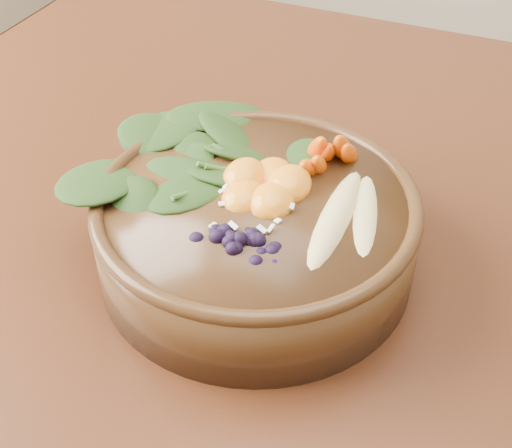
{
  "coord_description": "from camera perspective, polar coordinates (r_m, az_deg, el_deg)",
  "views": [
    {
      "loc": [
        -0.12,
        -0.51,
        1.18
      ],
      "look_at": [
        -0.3,
        -0.09,
        0.8
      ],
      "focal_mm": 50.0,
      "sensor_mm": 36.0,
      "label": 1
    }
  ],
  "objects": [
    {
      "name": "stoneware_bowl",
      "position": [
        0.6,
        0.0,
        -0.73
      ],
      "size": [
        0.29,
        0.29,
        0.07
      ],
      "primitive_type": "cylinder",
      "rotation": [
        0.0,
        0.0,
        0.09
      ],
      "color": "#442B17",
      "rests_on": "dining_table"
    },
    {
      "name": "kale_heap",
      "position": [
        0.62,
        -2.07,
        7.22
      ],
      "size": [
        0.19,
        0.17,
        0.04
      ],
      "primitive_type": null,
      "rotation": [
        0.0,
        0.0,
        0.09
      ],
      "color": "#254417",
      "rests_on": "stoneware_bowl"
    },
    {
      "name": "carrot_cluster",
      "position": [
        0.61,
        6.55,
        7.88
      ],
      "size": [
        0.06,
        0.06,
        0.07
      ],
      "primitive_type": null,
      "rotation": [
        0.0,
        0.0,
        0.09
      ],
      "color": "#F15F09",
      "rests_on": "stoneware_bowl"
    },
    {
      "name": "banana_halves",
      "position": [
        0.56,
        7.67,
        1.71
      ],
      "size": [
        0.07,
        0.15,
        0.03
      ],
      "rotation": [
        0.0,
        0.0,
        0.09
      ],
      "color": "#E0CC84",
      "rests_on": "stoneware_bowl"
    },
    {
      "name": "mandarin_cluster",
      "position": [
        0.58,
        0.69,
        4.06
      ],
      "size": [
        0.09,
        0.09,
        0.03
      ],
      "primitive_type": null,
      "rotation": [
        0.0,
        0.0,
        0.09
      ],
      "color": "orange",
      "rests_on": "stoneware_bowl"
    },
    {
      "name": "blueberry_pile",
      "position": [
        0.53,
        -1.61,
        -0.04
      ],
      "size": [
        0.13,
        0.1,
        0.04
      ],
      "primitive_type": null,
      "rotation": [
        0.0,
        0.0,
        0.09
      ],
      "color": "black",
      "rests_on": "stoneware_bowl"
    },
    {
      "name": "coconut_flakes",
      "position": [
        0.56,
        -0.41,
        1.14
      ],
      "size": [
        0.09,
        0.07,
        0.01
      ],
      "primitive_type": null,
      "rotation": [
        0.0,
        0.0,
        0.09
      ],
      "color": "white",
      "rests_on": "stoneware_bowl"
    }
  ]
}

